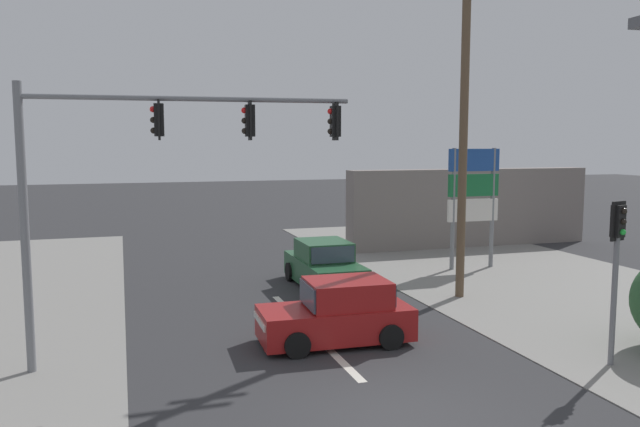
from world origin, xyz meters
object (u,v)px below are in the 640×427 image
traffic_signal_mast (144,163)px  shopping_plaza_sign (473,191)px  utility_pole_midground_right (464,112)px  sedan_receding_far (324,266)px  hatchback_oncoming_near (338,314)px  pedestal_signal_right_kerb (617,255)px

traffic_signal_mast → shopping_plaza_sign: 14.16m
utility_pole_midground_right → shopping_plaza_sign: (2.75, 3.83, -2.73)m
utility_pole_midground_right → shopping_plaza_sign: utility_pole_midground_right is taller
sedan_receding_far → hatchback_oncoming_near: bearing=-104.8°
utility_pole_midground_right → shopping_plaza_sign: size_ratio=2.38×
utility_pole_midground_right → pedestal_signal_right_kerb: size_ratio=3.07×
pedestal_signal_right_kerb → shopping_plaza_sign: size_ratio=0.77×
utility_pole_midground_right → traffic_signal_mast: utility_pole_midground_right is taller
pedestal_signal_right_kerb → hatchback_oncoming_near: size_ratio=0.96×
utility_pole_midground_right → shopping_plaza_sign: bearing=54.3°
traffic_signal_mast → hatchback_oncoming_near: size_ratio=1.86×
traffic_signal_mast → hatchback_oncoming_near: bearing=1.2°
utility_pole_midground_right → sedan_receding_far: size_ratio=2.57×
shopping_plaza_sign → sedan_receding_far: (-6.36, -1.26, -2.28)m
pedestal_signal_right_kerb → sedan_receding_far: bearing=111.9°
utility_pole_midground_right → shopping_plaza_sign: 5.45m
pedestal_signal_right_kerb → traffic_signal_mast: bearing=161.5°
pedestal_signal_right_kerb → utility_pole_midground_right: bearing=89.9°
pedestal_signal_right_kerb → hatchback_oncoming_near: pedestal_signal_right_kerb is taller
traffic_signal_mast → hatchback_oncoming_near: (4.38, 0.09, -3.65)m
shopping_plaza_sign → utility_pole_midground_right: bearing=-125.7°
pedestal_signal_right_kerb → hatchback_oncoming_near: bearing=147.4°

